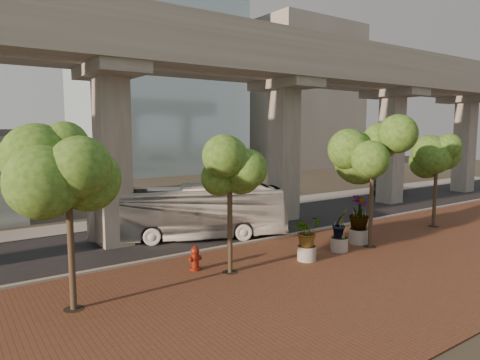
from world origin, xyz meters
TOP-DOWN VIEW (x-y plane):
  - ground at (0.00, 0.00)m, footprint 160.00×160.00m
  - brick_plaza at (0.00, -8.00)m, footprint 70.00×13.00m
  - asphalt_road at (0.00, 2.00)m, footprint 90.00×8.00m
  - curb_strip at (0.00, -2.00)m, footprint 70.00×0.25m
  - far_sidewalk at (0.00, 7.50)m, footprint 90.00×3.00m
  - transit_viaduct at (0.00, 2.00)m, footprint 72.00×5.60m
  - midrise_block at (38.00, 36.00)m, footprint 18.00×16.00m
  - transit_bus at (-2.03, 0.87)m, footprint 11.18×6.82m
  - parked_car at (22.51, 5.43)m, footprint 5.49×3.70m
  - fire_hydrant at (-4.54, -4.31)m, footprint 0.55×0.49m
  - planter_front at (0.50, -6.11)m, footprint 1.97×1.97m
  - planter_right at (5.00, -5.46)m, footprint 2.47×2.47m
  - planter_left at (3.00, -5.90)m, footprint 1.97×1.97m
  - street_tree_far_west at (-10.04, -5.58)m, footprint 3.58×3.58m
  - street_tree_near_west at (-3.45, -5.45)m, footprint 3.13×3.13m
  - street_tree_near_east at (4.95, -6.27)m, footprint 4.41×4.41m
  - street_tree_far_east at (12.28, -5.49)m, footprint 3.26×3.26m
  - streetlamp_east at (11.00, 7.40)m, footprint 0.37×1.07m

SIDE VIEW (x-z plane):
  - ground at x=0.00m, z-range 0.00..0.00m
  - asphalt_road at x=0.00m, z-range 0.00..0.04m
  - brick_plaza at x=0.00m, z-range 0.00..0.06m
  - far_sidewalk at x=0.00m, z-range 0.00..0.06m
  - curb_strip at x=0.00m, z-range 0.00..0.16m
  - fire_hydrant at x=-4.54m, z-range 0.04..1.14m
  - parked_car at x=22.51m, z-range 0.00..1.71m
  - planter_left at x=3.00m, z-range 0.29..2.46m
  - planter_front at x=0.50m, z-range 0.29..2.46m
  - transit_bus at x=-2.03m, z-range 0.00..3.08m
  - planter_right at x=5.00m, z-range 0.34..2.98m
  - streetlamp_east at x=11.00m, z-range 0.62..8.03m
  - street_tree_far_east at x=12.28m, z-range 1.58..7.65m
  - street_tree_near_west at x=-3.45m, z-range 1.63..7.69m
  - street_tree_far_west at x=-10.04m, z-range 1.74..8.41m
  - street_tree_near_east at x=4.95m, z-range 1.63..8.84m
  - transit_viaduct at x=0.00m, z-range 1.09..13.49m
  - midrise_block at x=38.00m, z-range 0.00..24.00m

